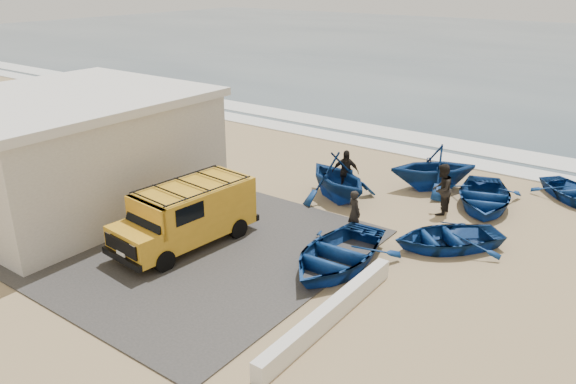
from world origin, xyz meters
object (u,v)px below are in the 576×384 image
Objects in this scene: boat_near_left at (337,253)px; boat_far_left at (434,167)px; van at (188,213)px; fisherman_back at (345,172)px; boat_near_right at (447,237)px; parapet at (330,313)px; fisherman_middle at (442,189)px; building at (68,150)px; boat_far_right at (576,193)px; fisherman_front at (354,212)px; boat_mid_right at (484,196)px; boat_mid_left at (338,177)px.

boat_far_left is (-0.31, 8.09, 0.51)m from boat_near_left.
fisherman_back is at bearing 80.70° from van.
boat_near_left is 3.94m from boat_near_right.
parapet is 8.48m from fisherman_middle.
building is 2.17× the size of boat_near_left.
van reaches higher than boat_near_left.
fisherman_front reaches higher than boat_far_right.
boat_near_right is at bearing -49.77° from fisherman_back.
van reaches higher than fisherman_front.
boat_near_left is at bearing -81.41° from boat_near_right.
building reaches higher than fisherman_front.
van is 1.16× the size of boat_near_left.
building reaches higher than fisherman_middle.
parapet is at bearing 140.09° from fisherman_front.
boat_mid_right is 5.43m from fisherman_back.
boat_far_left reaches higher than boat_near_left.
boat_near_right is at bearing 81.99° from parapet.
boat_near_left is at bearing -120.53° from boat_mid_left.
fisherman_front is at bearing 105.12° from boat_near_left.
fisherman_front is (-3.02, -0.87, 0.42)m from boat_near_right.
boat_far_left is at bearing 89.31° from boat_near_left.
boat_mid_left is (1.86, 6.33, -0.18)m from van.
boat_far_right is at bearing 68.40° from boat_far_left.
boat_mid_left reaches higher than boat_mid_right.
van is at bearing -168.43° from boat_mid_left.
parapet is 5.50m from fisherman_front.
building is 2.58× the size of boat_near_right.
boat_mid_right is at bearing 34.52° from building.
boat_mid_right is 2.54m from boat_far_left.
boat_near_right is at bearing 39.64° from van.
boat_far_right is (2.59, 6.89, -0.02)m from boat_near_right.
building is 11.33m from boat_near_left.
boat_near_right is 2.92m from fisherman_middle.
boat_near_right is 4.16m from boat_mid_right.
building reaches higher than boat_far_left.
fisherman_middle is 3.94m from fisherman_back.
parapet is at bearing -64.66° from boat_near_left.
boat_mid_left is at bearing 38.09° from building.
boat_near_right is (13.33, 4.88, -1.79)m from building.
boat_near_left is (11.08, 1.65, -1.71)m from building.
fisherman_front is (-0.46, -5.72, -0.16)m from boat_far_left.
boat_mid_left is (-5.17, 1.51, 0.57)m from boat_near_right.
boat_near_left is 1.20× the size of boat_far_left.
boat_mid_right is (0.65, 10.04, 0.16)m from parapet.
boat_near_right reaches higher than boat_far_right.
fisherman_back reaches higher than parapet.
fisherman_middle reaches higher than boat_far_left.
building is 6.39m from van.
fisherman_back is (8.12, 7.08, -1.23)m from building.
boat_far_right is 9.13m from fisherman_back.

